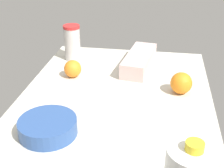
{
  "coord_description": "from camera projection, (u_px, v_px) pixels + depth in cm",
  "views": [
    {
      "loc": [
        -98.21,
        -15.91,
        64.85
      ],
      "look_at": [
        0.0,
        0.0,
        13.0
      ],
      "focal_mm": 50.0,
      "sensor_mm": 36.0,
      "label": 1
    }
  ],
  "objects": [
    {
      "name": "orange_by_jug",
      "position": [
        73.0,
        69.0,
        1.38
      ],
      "size": [
        7.77,
        7.77,
        7.77
      ],
      "primitive_type": "sphere",
      "color": "orange",
      "rests_on": "countertop"
    },
    {
      "name": "orange_far_back",
      "position": [
        181.0,
        83.0,
        1.25
      ],
      "size": [
        8.78,
        8.78,
        8.78
      ],
      "primitive_type": "sphere",
      "color": "orange",
      "rests_on": "countertop"
    },
    {
      "name": "tumbler_cup",
      "position": [
        72.0,
        42.0,
        1.54
      ],
      "size": [
        8.08,
        8.08,
        17.49
      ],
      "color": "beige",
      "rests_on": "countertop"
    },
    {
      "name": "mixing_bowl",
      "position": [
        48.0,
        127.0,
        1.01
      ],
      "size": [
        19.11,
        19.11,
        5.35
      ],
      "primitive_type": "cylinder",
      "color": "#2E5090",
      "rests_on": "countertop"
    },
    {
      "name": "egg_carton",
      "position": [
        139.0,
        61.0,
        1.47
      ],
      "size": [
        32.48,
        15.07,
        7.18
      ],
      "primitive_type": "cube",
      "rotation": [
        0.0,
        0.0,
        -0.14
      ],
      "color": "beige",
      "rests_on": "countertop"
    },
    {
      "name": "countertop",
      "position": [
        112.0,
        111.0,
        1.18
      ],
      "size": [
        120.0,
        76.0,
        3.0
      ],
      "primitive_type": "cube",
      "color": "beige",
      "rests_on": "ground"
    }
  ]
}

